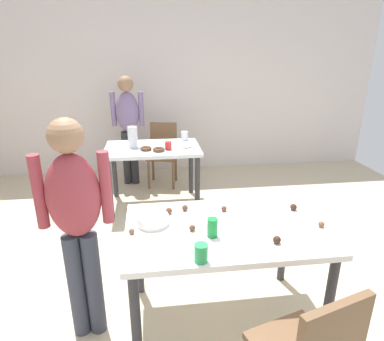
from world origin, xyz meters
TOP-DOWN VIEW (x-y plane):
  - ground_plane at (0.00, 0.00)m, footprint 6.40×6.40m
  - wall_back at (0.00, 3.20)m, footprint 6.40×0.10m
  - dining_table_near at (0.08, -0.15)m, footprint 1.30×0.83m
  - dining_table_far at (-0.36, 1.82)m, footprint 1.12×0.73m
  - chair_far_table at (-0.21, 2.55)m, footprint 0.47×0.47m
  - person_girl_near at (-0.85, -0.15)m, footprint 0.45×0.22m
  - person_adult_far at (-0.67, 2.59)m, footprint 0.46×0.24m
  - mixing_bowl at (-0.39, -0.05)m, footprint 0.22×0.22m
  - soda_can at (-0.02, -0.26)m, footprint 0.07×0.07m
  - fork_near at (0.39, 0.06)m, footprint 0.17×0.02m
  - cup_near_0 at (-0.13, -0.51)m, footprint 0.08×0.08m
  - cake_ball_0 at (0.71, -0.24)m, footprint 0.04×0.04m
  - cake_ball_1 at (-0.52, -0.17)m, footprint 0.04×0.04m
  - cake_ball_2 at (0.35, -0.39)m, footprint 0.05×0.05m
  - cake_ball_3 at (0.63, 0.02)m, footprint 0.05×0.05m
  - cake_ball_4 at (-0.14, -0.18)m, footprint 0.04×0.04m
  - cake_ball_5 at (0.12, 0.07)m, footprint 0.04×0.04m
  - cake_ball_6 at (-0.27, 0.08)m, footprint 0.05×0.05m
  - cake_ball_7 at (-0.15, 0.11)m, footprint 0.04×0.04m
  - pitcher_far at (-0.58, 1.86)m, footprint 0.12×0.12m
  - cup_far_0 at (0.06, 2.11)m, footprint 0.09×0.09m
  - cup_far_1 at (-0.18, 1.69)m, footprint 0.08×0.08m
  - donut_far_0 at (0.05, 1.75)m, footprint 0.11×0.11m
  - donut_far_1 at (-0.59, 2.09)m, footprint 0.11×0.11m
  - donut_far_2 at (-0.29, 1.64)m, footprint 0.14×0.14m
  - donut_far_3 at (-0.43, 1.70)m, footprint 0.13×0.13m

SIDE VIEW (x-z plane):
  - ground_plane at x=0.00m, z-range 0.00..0.00m
  - chair_far_table at x=-0.21m, z-range 0.06..0.93m
  - dining_table_far at x=-0.36m, z-range 0.27..1.02m
  - dining_table_near at x=0.08m, z-range 0.28..1.03m
  - fork_near at x=0.39m, z-range 0.75..0.76m
  - donut_far_0 at x=0.05m, z-range 0.75..0.78m
  - donut_far_1 at x=-0.59m, z-range 0.75..0.78m
  - cake_ball_1 at x=-0.52m, z-range 0.75..0.79m
  - donut_far_3 at x=-0.43m, z-range 0.75..0.79m
  - cake_ball_0 at x=0.71m, z-range 0.75..0.79m
  - donut_far_2 at x=-0.29m, z-range 0.75..0.79m
  - cake_ball_5 at x=0.12m, z-range 0.75..0.79m
  - cake_ball_4 at x=-0.14m, z-range 0.75..0.79m
  - cake_ball_7 at x=-0.15m, z-range 0.75..0.79m
  - cake_ball_6 at x=-0.27m, z-range 0.75..0.80m
  - cake_ball_3 at x=0.63m, z-range 0.75..0.80m
  - cake_ball_2 at x=0.35m, z-range 0.75..0.80m
  - mixing_bowl at x=-0.39m, z-range 0.75..0.81m
  - cup_far_1 at x=-0.18m, z-range 0.75..0.84m
  - cup_near_0 at x=-0.13m, z-range 0.75..0.86m
  - cup_far_0 at x=0.06m, z-range 0.75..0.86m
  - soda_can at x=-0.02m, z-range 0.75..0.87m
  - pitcher_far at x=-0.58m, z-range 0.75..1.00m
  - person_girl_near at x=-0.85m, z-range 0.15..1.64m
  - person_adult_far at x=-0.67m, z-range 0.15..1.67m
  - wall_back at x=0.00m, z-range 0.00..2.60m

